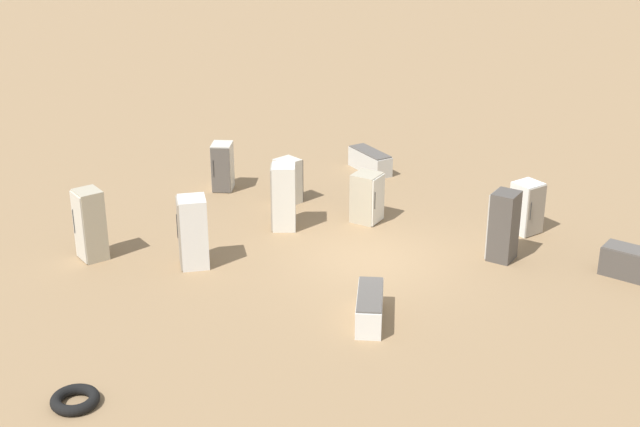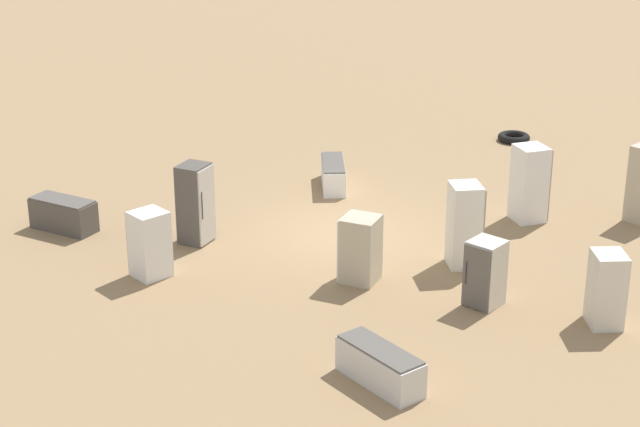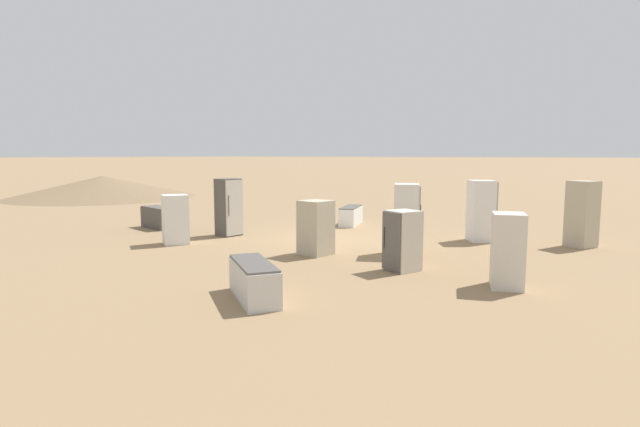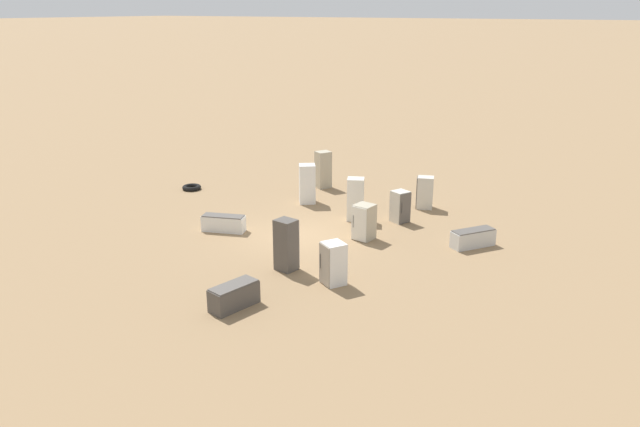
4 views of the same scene
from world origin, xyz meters
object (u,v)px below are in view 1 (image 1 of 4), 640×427
at_px(discarded_fridge_0, 90,225).
at_px(scrap_tire, 75,400).
at_px(discarded_fridge_2, 370,307).
at_px(discarded_fridge_7, 288,181).
at_px(discarded_fridge_5, 223,167).
at_px(discarded_fridge_3, 527,208).
at_px(discarded_fridge_8, 283,197).
at_px(discarded_fridge_4, 193,232).
at_px(discarded_fridge_6, 367,198).
at_px(discarded_fridge_9, 503,226).
at_px(discarded_fridge_1, 635,264).
at_px(discarded_fridge_10, 370,161).

height_order(discarded_fridge_0, scrap_tire, discarded_fridge_0).
distance_m(discarded_fridge_2, discarded_fridge_7, 7.75).
bearing_deg(scrap_tire, discarded_fridge_5, 106.02).
distance_m(discarded_fridge_3, scrap_tire, 13.72).
relative_size(discarded_fridge_7, discarded_fridge_8, 0.74).
distance_m(discarded_fridge_4, scrap_tire, 6.57).
relative_size(discarded_fridge_6, discarded_fridge_7, 1.04).
xyz_separation_m(discarded_fridge_2, discarded_fridge_7, (-5.00, 5.91, 0.35)).
height_order(discarded_fridge_3, discarded_fridge_4, discarded_fridge_4).
relative_size(discarded_fridge_3, discarded_fridge_5, 0.98).
bearing_deg(discarded_fridge_9, discarded_fridge_5, 89.00).
bearing_deg(discarded_fridge_1, discarded_fridge_8, -73.55).
distance_m(discarded_fridge_7, discarded_fridge_10, 3.96).
relative_size(discarded_fridge_3, discarded_fridge_10, 0.82).
bearing_deg(discarded_fridge_4, discarded_fridge_3, -88.46).
bearing_deg(discarded_fridge_8, scrap_tire, 155.92).
bearing_deg(scrap_tire, discarded_fridge_1, 47.77).
height_order(discarded_fridge_3, discarded_fridge_7, discarded_fridge_3).
xyz_separation_m(discarded_fridge_4, discarded_fridge_8, (1.03, 3.20, 0.01)).
xyz_separation_m(discarded_fridge_0, scrap_tire, (3.92, -5.67, -0.86)).
distance_m(discarded_fridge_1, discarded_fridge_6, 7.64).
distance_m(discarded_fridge_0, discarded_fridge_6, 7.90).
bearing_deg(discarded_fridge_1, discarded_fridge_2, -36.00).
relative_size(discarded_fridge_1, discarded_fridge_10, 0.95).
bearing_deg(discarded_fridge_1, scrap_tire, -30.47).
xyz_separation_m(discarded_fridge_1, discarded_fridge_8, (-9.60, -0.79, 0.57)).
bearing_deg(discarded_fridge_5, scrap_tire, 86.03).
bearing_deg(discarded_fridge_10, scrap_tire, 33.64).
xyz_separation_m(discarded_fridge_3, scrap_tire, (-6.27, -12.19, -0.64)).
bearing_deg(discarded_fridge_0, discarded_fridge_10, -84.39).
xyz_separation_m(discarded_fridge_4, discarded_fridge_6, (3.04, 4.67, -0.22)).
height_order(discarded_fridge_1, discarded_fridge_5, discarded_fridge_5).
relative_size(discarded_fridge_10, scrap_tire, 1.87).
relative_size(discarded_fridge_0, discarded_fridge_4, 1.02).
relative_size(discarded_fridge_8, discarded_fridge_10, 1.05).
bearing_deg(discarded_fridge_9, scrap_tire, 157.05).
bearing_deg(discarded_fridge_4, discarded_fridge_8, -54.13).
bearing_deg(discarded_fridge_8, discarded_fridge_10, -30.20).
bearing_deg(discarded_fridge_10, discarded_fridge_0, 10.82).
relative_size(discarded_fridge_1, discarded_fridge_7, 1.23).
xyz_separation_m(discarded_fridge_4, discarded_fridge_7, (0.28, 5.04, -0.25)).
relative_size(discarded_fridge_1, discarded_fridge_3, 1.16).
bearing_deg(discarded_fridge_10, discarded_fridge_1, 97.17).
distance_m(discarded_fridge_5, scrap_tire, 12.10).
bearing_deg(scrap_tire, discarded_fridge_7, 94.58).
height_order(discarded_fridge_5, discarded_fridge_8, discarded_fridge_8).
distance_m(discarded_fridge_0, discarded_fridge_2, 8.03).
bearing_deg(discarded_fridge_0, discarded_fridge_7, -87.73).
xyz_separation_m(discarded_fridge_6, scrap_tire, (-1.84, -11.08, -0.62)).
bearing_deg(discarded_fridge_7, discarded_fridge_3, 29.32).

